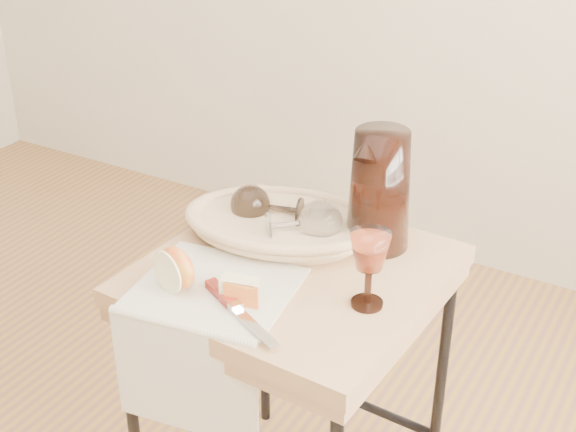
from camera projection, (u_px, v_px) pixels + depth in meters
The scene contains 10 objects.
side_table at pixel (293, 402), 1.69m from camera, with size 0.53×0.53×0.68m, color brown, non-canonical shape.
tea_towel at pixel (215, 289), 1.46m from camera, with size 0.28×0.25×0.01m, color #EBE4C9.
bread_basket at pixel (281, 226), 1.62m from camera, with size 0.35×0.24×0.05m, color tan, non-canonical shape.
goblet_lying_a at pixel (271, 207), 1.63m from camera, with size 0.14×0.08×0.08m, color #392B21, non-canonical shape.
goblet_lying_b at pixel (298, 224), 1.57m from camera, with size 0.14×0.09×0.09m, color white, non-canonical shape.
pitcher at pixel (380, 190), 1.55m from camera, with size 0.17×0.25×0.28m, color black, non-canonical shape.
wine_goblet at pixel (369, 270), 1.38m from camera, with size 0.07×0.07×0.15m, color white, non-canonical shape.
apple_half at pixel (177, 268), 1.44m from camera, with size 0.09×0.05×0.08m, color red.
apple_wedge at pixel (239, 289), 1.41m from camera, with size 0.06×0.03×0.04m, color #FFF6BB.
table_knife at pixel (238, 309), 1.38m from camera, with size 0.22×0.02×0.02m, color silver, non-canonical shape.
Camera 1 is at (1.07, -0.62, 1.49)m, focal length 49.89 mm.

